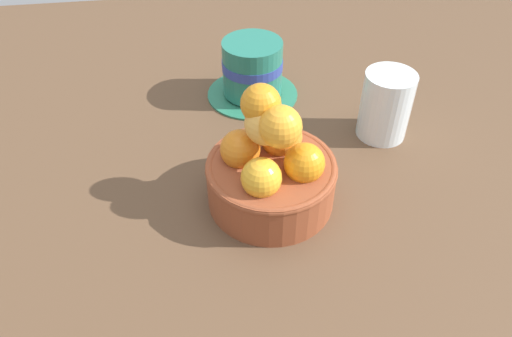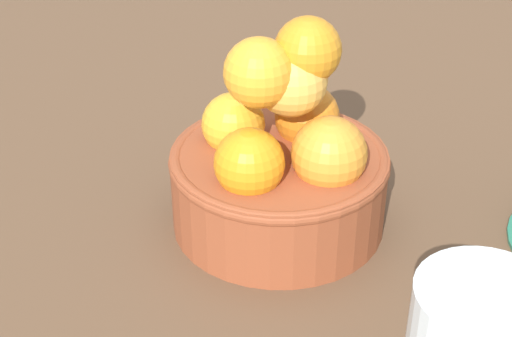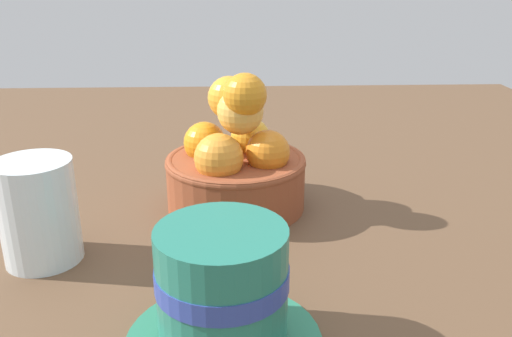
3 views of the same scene
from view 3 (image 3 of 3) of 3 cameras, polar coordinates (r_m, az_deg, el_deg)
name	(u,v)px [view 3 (image 3 of 3)]	position (r cm, az deg, el deg)	size (l,w,h in cm)	color
ground_plane	(233,220)	(59.76, -2.43, -5.44)	(124.74, 118.17, 3.31)	brown
terracotta_bowl	(232,164)	(57.06, -2.52, 0.51)	(14.96, 14.96, 14.91)	brown
coffee_cup	(217,291)	(37.13, -4.15, -12.81)	(13.78, 13.78, 8.77)	#287357
water_glass	(34,211)	(50.65, -22.45, -4.23)	(6.72, 6.72, 9.32)	silver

